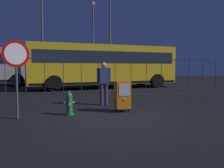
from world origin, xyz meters
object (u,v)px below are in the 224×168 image
newspaper_box_primary (122,95)px  bus_near (104,64)px  stop_sign (16,63)px  pedestrian (104,81)px  fire_hydrant (69,104)px  street_light_far_left (93,37)px  bus_far (66,65)px  street_light_near_right (42,31)px  street_light_near_left (110,25)px

newspaper_box_primary → bus_near: size_ratio=0.10×
stop_sign → pedestrian: 3.51m
fire_hydrant → bus_near: size_ratio=0.07×
pedestrian → bus_near: bus_near is taller
pedestrian → street_light_far_left: bearing=81.3°
bus_near → pedestrian: bearing=-109.7°
bus_far → street_light_near_right: size_ratio=1.48×
stop_sign → street_light_near_right: (0.50, 11.10, 2.55)m
bus_near → street_light_far_left: street_light_far_left is taller
stop_sign → pedestrian: bearing=31.0°
fire_hydrant → bus_far: bearing=86.3°
newspaper_box_primary → bus_near: 9.14m
pedestrian → street_light_near_right: bearing=104.8°
newspaper_box_primary → street_light_far_left: 13.23m
newspaper_box_primary → street_light_near_left: 11.61m
street_light_near_right → street_light_far_left: (4.16, 1.84, -0.07)m
bus_far → street_light_near_left: street_light_near_left is taller
fire_hydrant → bus_far: size_ratio=0.07×
street_light_far_left → stop_sign: bearing=-109.8°
stop_sign → bus_near: bearing=63.0°
newspaper_box_primary → stop_sign: (-3.23, -0.26, 1.03)m
fire_hydrant → street_light_far_left: 13.66m
newspaper_box_primary → street_light_near_right: 11.74m
bus_far → street_light_near_right: 3.69m
fire_hydrant → street_light_near_left: size_ratio=0.09×
fire_hydrant → street_light_near_right: size_ratio=0.10×
stop_sign → fire_hydrant: bearing=7.2°
newspaper_box_primary → street_light_near_left: (2.36, 10.54, 4.24)m
bus_near → bus_far: bearing=114.6°
fire_hydrant → newspaper_box_primary: newspaper_box_primary is taller
fire_hydrant → street_light_near_right: 11.60m
bus_near → street_light_near_right: 5.22m
street_light_far_left → newspaper_box_primary: bearing=-96.4°
fire_hydrant → bus_far: bus_far is taller
pedestrian → stop_sign: bearing=-149.0°
newspaper_box_primary → street_light_near_left: bearing=77.4°
fire_hydrant → pedestrian: pedestrian is taller
fire_hydrant → street_light_far_left: bearing=76.0°
bus_near → bus_far: 4.62m
newspaper_box_primary → stop_sign: stop_sign is taller
fire_hydrant → bus_near: 9.68m
newspaper_box_primary → bus_near: bearing=80.7°
street_light_near_left → street_light_far_left: (-0.94, 2.13, -0.73)m
street_light_near_right → newspaper_box_primary: bearing=-75.8°
street_light_near_left → stop_sign: bearing=-117.3°
fire_hydrant → street_light_near_right: (-0.99, 10.91, 3.80)m
bus_near → street_light_near_left: street_light_near_left is taller
newspaper_box_primary → street_light_near_left: size_ratio=0.12×
pedestrian → street_light_far_left: street_light_far_left is taller
newspaper_box_primary → bus_far: size_ratio=0.10×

